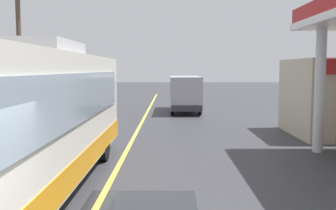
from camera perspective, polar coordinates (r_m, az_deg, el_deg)
The scene contains 5 objects.
ground at distance 24.48m, azimuth -3.37°, elevation -1.49°, with size 120.00×120.00×0.00m, color #38383D.
lane_divider_stripe at distance 19.54m, azimuth -4.32°, elevation -3.26°, with size 0.16×50.00×0.01m, color #D8CC4C.
coach_bus_main at distance 9.38m, azimuth -20.12°, elevation -2.49°, with size 2.60×11.04×3.69m.
minibus_opposing_lane at distance 26.20m, azimuth 2.56°, elevation 2.20°, with size 2.04×6.13×2.44m.
utility_pole_roadside at distance 20.72m, azimuth -21.51°, elevation 8.07°, with size 1.80×0.24×7.72m.
Camera 1 is at (1.59, -4.25, 2.97)m, focal length 40.42 mm.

